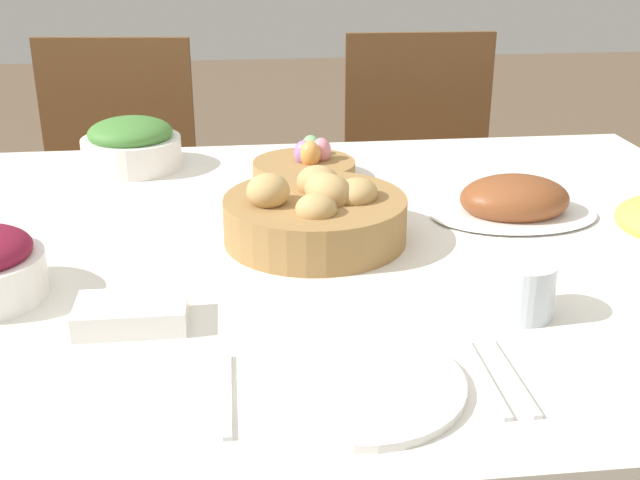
{
  "coord_description": "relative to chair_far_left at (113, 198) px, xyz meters",
  "views": [
    {
      "loc": [
        -0.12,
        -1.15,
        1.2
      ],
      "look_at": [
        0.0,
        -0.09,
        0.76
      ],
      "focal_mm": 45.0,
      "sensor_mm": 36.0,
      "label": 1
    }
  ],
  "objects": [
    {
      "name": "dining_table",
      "position": [
        0.44,
        -0.94,
        -0.13
      ],
      "size": [
        1.54,
        1.16,
        0.72
      ],
      "color": "white",
      "rests_on": "ground"
    },
    {
      "name": "chair_far_left",
      "position": [
        0.0,
        0.0,
        0.0
      ],
      "size": [
        0.47,
        0.47,
        0.9
      ],
      "rotation": [
        0.0,
        0.0,
        -0.11
      ],
      "color": "brown",
      "rests_on": "ground"
    },
    {
      "name": "chair_far_right",
      "position": [
        0.85,
        0.0,
        0.0
      ],
      "size": [
        0.44,
        0.44,
        0.9
      ],
      "rotation": [
        0.0,
        0.0,
        -0.04
      ],
      "color": "brown",
      "rests_on": "ground"
    },
    {
      "name": "bread_basket",
      "position": [
        0.45,
        -0.93,
        0.28
      ],
      "size": [
        0.29,
        0.29,
        0.12
      ],
      "color": "#9E7542",
      "rests_on": "dining_table"
    },
    {
      "name": "egg_basket",
      "position": [
        0.46,
        -0.61,
        0.26
      ],
      "size": [
        0.2,
        0.2,
        0.08
      ],
      "color": "#9E7542",
      "rests_on": "dining_table"
    },
    {
      "name": "ham_platter",
      "position": [
        0.79,
        -0.86,
        0.26
      ],
      "size": [
        0.29,
        0.2,
        0.08
      ],
      "color": "white",
      "rests_on": "dining_table"
    },
    {
      "name": "green_salad_bowl",
      "position": [
        0.12,
        -0.5,
        0.28
      ],
      "size": [
        0.2,
        0.2,
        0.1
      ],
      "color": "white",
      "rests_on": "dining_table"
    },
    {
      "name": "dinner_plate",
      "position": [
        0.45,
        -1.35,
        0.24
      ],
      "size": [
        0.23,
        0.23,
        0.01
      ],
      "color": "white",
      "rests_on": "dining_table"
    },
    {
      "name": "fork",
      "position": [
        0.3,
        -1.35,
        0.24
      ],
      "size": [
        0.01,
        0.16,
        0.0
      ],
      "rotation": [
        0.0,
        0.0,
        -0.01
      ],
      "color": "silver",
      "rests_on": "dining_table"
    },
    {
      "name": "knife",
      "position": [
        0.59,
        -1.35,
        0.24
      ],
      "size": [
        0.01,
        0.16,
        0.0
      ],
      "rotation": [
        0.0,
        0.0,
        -0.01
      ],
      "color": "silver",
      "rests_on": "dining_table"
    },
    {
      "name": "spoon",
      "position": [
        0.62,
        -1.35,
        0.24
      ],
      "size": [
        0.01,
        0.16,
        0.0
      ],
      "rotation": [
        0.0,
        0.0,
        0.01
      ],
      "color": "silver",
      "rests_on": "dining_table"
    },
    {
      "name": "drinking_cup",
      "position": [
        0.68,
        -1.21,
        0.27
      ],
      "size": [
        0.08,
        0.08,
        0.07
      ],
      "color": "silver",
      "rests_on": "dining_table"
    },
    {
      "name": "butter_dish",
      "position": [
        0.19,
        -1.18,
        0.25
      ],
      "size": [
        0.14,
        0.09,
        0.03
      ],
      "color": "white",
      "rests_on": "dining_table"
    }
  ]
}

